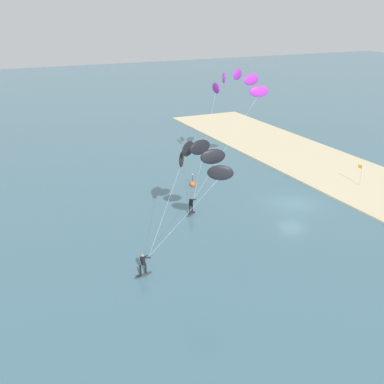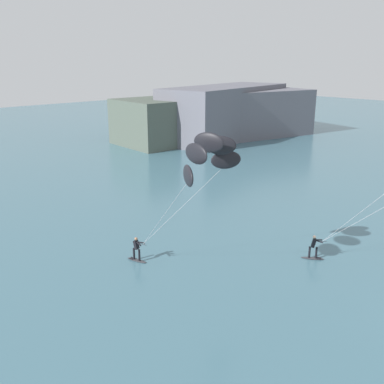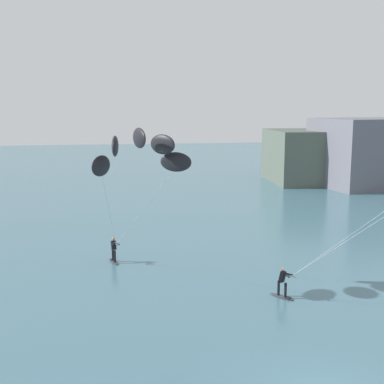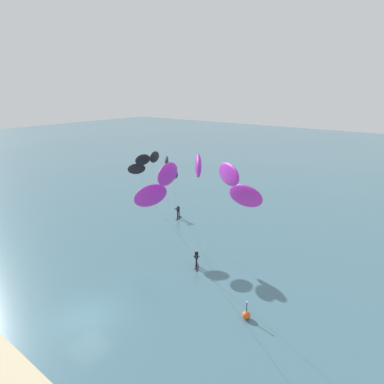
{
  "view_description": "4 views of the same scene",
  "coord_description": "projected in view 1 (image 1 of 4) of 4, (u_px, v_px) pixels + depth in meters",
  "views": [
    {
      "loc": [
        -37.94,
        28.44,
        18.39
      ],
      "look_at": [
        -5.07,
        13.09,
        4.96
      ],
      "focal_mm": 48.73,
      "sensor_mm": 36.0,
      "label": 1
    },
    {
      "loc": [
        -22.11,
        -3.66,
        12.79
      ],
      "look_at": [
        -3.94,
        15.63,
        4.62
      ],
      "focal_mm": 40.47,
      "sensor_mm": 36.0,
      "label": 2
    },
    {
      "loc": [
        -7.47,
        -14.76,
        10.22
      ],
      "look_at": [
        -1.93,
        16.6,
        4.74
      ],
      "focal_mm": 47.6,
      "sensor_mm": 36.0,
      "label": 3
    },
    {
      "loc": [
        17.62,
        -10.75,
        14.98
      ],
      "look_at": [
        -3.94,
        16.65,
        4.16
      ],
      "focal_mm": 31.45,
      "sensor_mm": 36.0,
      "label": 4
    }
  ],
  "objects": [
    {
      "name": "kitesurfer_mid_water",
      "position": [
        198.0,
        161.0,
        37.5
      ],
      "size": [
        5.6,
        7.37,
        9.01
      ],
      "color": "#333338",
      "rests_on": "ground"
    },
    {
      "name": "ground_plane",
      "position": [
        293.0,
        204.0,
        49.91
      ],
      "size": [
        240.0,
        240.0,
        0.0
      ],
      "primitive_type": "plane",
      "color": "#426B7A"
    },
    {
      "name": "marker_buoy",
      "position": [
        193.0,
        184.0,
        54.5
      ],
      "size": [
        0.56,
        0.56,
        1.38
      ],
      "color": "#EA5119",
      "rests_on": "ground"
    },
    {
      "name": "sand_strip",
      "position": [
        375.0,
        188.0,
        53.95
      ],
      "size": [
        80.0,
        11.74,
        0.16
      ],
      "primitive_type": "cube",
      "color": "beige",
      "rests_on": "ground"
    },
    {
      "name": "kitesurfer_nearshore",
      "position": [
        236.0,
        86.0,
        52.09
      ],
      "size": [
        9.69,
        11.23,
        11.94
      ],
      "color": "#333338",
      "rests_on": "ground"
    },
    {
      "name": "beach_flag",
      "position": [
        360.0,
        171.0,
        54.0
      ],
      "size": [
        0.56,
        0.05,
        2.2
      ],
      "color": "gray",
      "rests_on": "sand_strip"
    }
  ]
}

